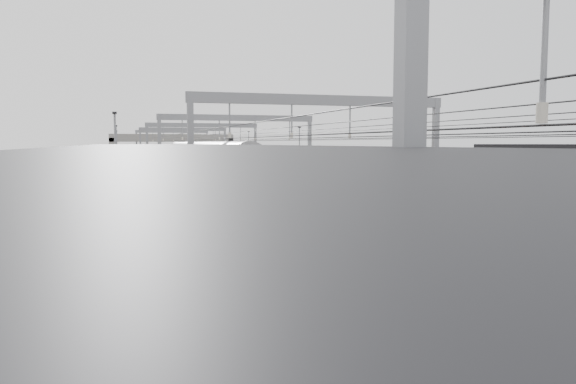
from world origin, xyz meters
TOP-DOWN VIEW (x-y plane):
  - platform_left at (-8.00, 45.00)m, footprint 4.00×120.00m
  - platform_right at (8.00, 45.00)m, footprint 4.00×120.00m
  - tracks at (0.00, 45.00)m, footprint 11.40×140.00m
  - overhead_line at (0.00, 51.62)m, footprint 13.00×140.00m
  - canopy_left at (-8.02, 2.99)m, footprint 4.40×30.00m
  - overbridge at (0.00, 100.00)m, footprint 22.00×2.20m
  - wall_left at (-11.20, 45.00)m, footprint 0.30×120.00m
  - wall_right at (11.20, 45.00)m, footprint 0.30×120.00m
  - train at (-1.50, 51.55)m, footprint 2.73×49.79m
  - signal_green at (-5.20, 71.11)m, footprint 0.32×0.32m
  - signal_red_near at (3.20, 63.92)m, footprint 0.32×0.32m
  - signal_red_far at (5.40, 74.12)m, footprint 0.32×0.32m

SIDE VIEW (x-z plane):
  - tracks at x=0.00m, z-range -0.05..0.15m
  - platform_left at x=-8.00m, z-range 0.00..1.00m
  - platform_right at x=8.00m, z-range 0.00..1.00m
  - wall_left at x=-11.20m, z-range 0.00..3.20m
  - wall_right at x=11.20m, z-range 0.00..3.20m
  - train at x=-1.50m, z-range -0.04..4.28m
  - signal_green at x=-5.20m, z-range 0.68..4.15m
  - signal_red_near at x=3.20m, z-range 0.68..4.15m
  - signal_red_far at x=5.40m, z-range 0.68..4.15m
  - canopy_left at x=-8.02m, z-range 2.97..7.21m
  - overbridge at x=0.00m, z-range 1.86..8.76m
  - overhead_line at x=0.00m, z-range 2.84..9.44m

